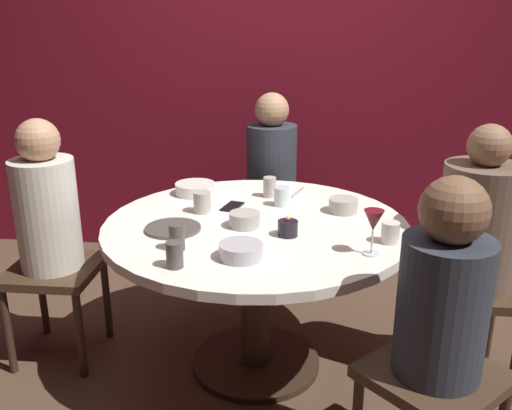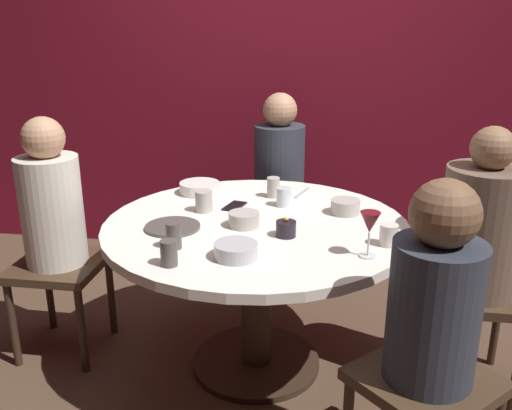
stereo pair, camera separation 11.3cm
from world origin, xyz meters
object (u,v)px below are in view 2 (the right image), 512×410
at_px(seated_diner_left, 52,213).
at_px(cell_phone, 234,206).
at_px(candle_holder, 286,229).
at_px(cup_far_edge, 169,253).
at_px(bowl_salad_center, 345,207).
at_px(cup_near_candle, 204,201).
at_px(seated_diner_back, 279,168).
at_px(seated_diner_front_right, 434,311).
at_px(seated_diner_right, 481,234).
at_px(dining_table, 256,254).
at_px(cup_by_left_diner, 284,197).
at_px(cup_by_right_diner, 273,187).
at_px(bowl_serving_large, 236,251).
at_px(dinner_plate, 173,227).
at_px(cup_beside_wine, 389,235).
at_px(wine_glass, 370,225).
at_px(bowl_small_white, 200,188).
at_px(bowl_sauce_side, 244,219).
at_px(cup_center_front, 174,236).

height_order(seated_diner_left, cell_phone, seated_diner_left).
relative_size(candle_holder, cup_far_edge, 0.90).
relative_size(bowl_salad_center, cup_near_candle, 1.35).
distance_m(seated_diner_back, seated_diner_front_right, 1.72).
xyz_separation_m(seated_diner_right, bowl_salad_center, (-0.55, 0.17, 0.03)).
distance_m(dining_table, cell_phone, 0.28).
bearing_deg(cup_by_left_diner, cup_by_right_diner, 117.28).
bearing_deg(cell_phone, cup_far_edge, 95.25).
bearing_deg(seated_diner_right, seated_diner_left, 0.00).
bearing_deg(seated_diner_back, candle_holder, 7.59).
xyz_separation_m(seated_diner_back, seated_diner_right, (0.94, -0.94, 0.00)).
bearing_deg(seated_diner_back, cup_far_edge, -9.75).
bearing_deg(seated_diner_right, seated_diner_front_right, 66.56).
xyz_separation_m(seated_diner_left, cell_phone, (0.82, 0.19, 0.01)).
relative_size(seated_diner_front_right, cup_near_candle, 11.67).
relative_size(seated_diner_back, bowl_serving_large, 7.11).
bearing_deg(dinner_plate, cup_by_left_diner, 39.85).
height_order(dining_table, cup_by_right_diner, cup_by_right_diner).
bearing_deg(cup_beside_wine, seated_diner_back, 116.21).
xyz_separation_m(candle_holder, dinner_plate, (-0.48, 0.02, -0.03)).
bearing_deg(cell_phone, wine_glass, 155.59).
bearing_deg(dinner_plate, seated_diner_right, 5.54).
distance_m(bowl_salad_center, cup_far_edge, 0.91).
bearing_deg(seated_diner_right, candle_holder, 9.98).
height_order(seated_diner_front_right, bowl_serving_large, seated_diner_front_right).
distance_m(seated_diner_back, bowl_small_white, 0.66).
height_order(dinner_plate, bowl_sauce_side, bowl_sauce_side).
xyz_separation_m(seated_diner_left, bowl_serving_large, (0.93, -0.38, 0.04)).
bearing_deg(cell_phone, seated_diner_front_right, 147.79).
bearing_deg(bowl_salad_center, seated_diner_back, 116.59).
bearing_deg(cup_by_right_diner, cell_phone, -132.26).
bearing_deg(bowl_serving_large, cup_beside_wine, 19.78).
height_order(cell_phone, cup_by_left_diner, cup_by_left_diner).
distance_m(seated_diner_left, dinner_plate, 0.62).
bearing_deg(dining_table, cup_far_edge, -116.93).
height_order(cup_near_candle, cup_center_front, cup_center_front).
bearing_deg(bowl_serving_large, cup_center_front, 168.02).
height_order(seated_diner_front_right, wine_glass, seated_diner_front_right).
xyz_separation_m(candle_holder, cup_far_edge, (-0.39, -0.34, 0.02)).
height_order(wine_glass, cup_far_edge, wine_glass).
xyz_separation_m(seated_diner_back, seated_diner_front_right, (0.65, -1.59, -0.01)).
xyz_separation_m(cell_phone, cup_near_candle, (-0.13, -0.08, 0.04)).
distance_m(dining_table, cup_near_candle, 0.34).
relative_size(seated_diner_back, seated_diner_right, 0.99).
height_order(seated_diner_front_right, dinner_plate, seated_diner_front_right).
distance_m(cell_phone, bowl_small_white, 0.28).
xyz_separation_m(bowl_sauce_side, cup_far_edge, (-0.20, -0.43, 0.02)).
bearing_deg(seated_diner_right, dinner_plate, 5.54).
height_order(dinner_plate, cell_phone, dinner_plate).
bearing_deg(seated_diner_right, cup_by_left_diner, -15.94).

